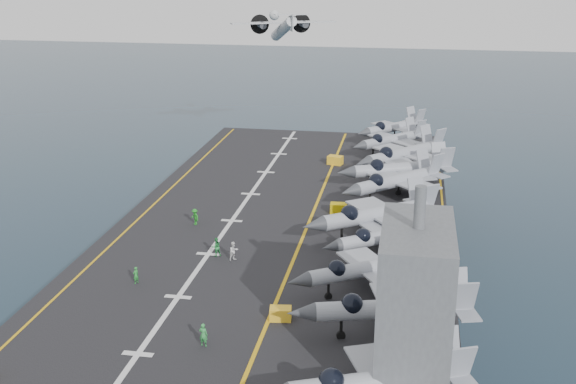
% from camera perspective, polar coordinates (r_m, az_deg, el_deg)
% --- Properties ---
extents(ground, '(500.00, 500.00, 0.00)m').
position_cam_1_polar(ground, '(87.81, -0.45, -8.90)').
color(ground, '#142135').
rests_on(ground, ground).
extents(hull, '(36.00, 90.00, 10.00)m').
position_cam_1_polar(hull, '(85.63, -0.46, -5.92)').
color(hull, '#56595E').
rests_on(hull, ground).
extents(flight_deck, '(38.00, 92.00, 0.40)m').
position_cam_1_polar(flight_deck, '(83.62, -0.47, -2.67)').
color(flight_deck, black).
rests_on(flight_deck, hull).
extents(foul_line, '(0.35, 90.00, 0.02)m').
position_cam_1_polar(foul_line, '(83.09, 1.57, -2.66)').
color(foul_line, gold).
rests_on(foul_line, flight_deck).
extents(landing_centerline, '(0.50, 90.00, 0.02)m').
position_cam_1_polar(landing_centerline, '(84.77, -4.47, -2.28)').
color(landing_centerline, silver).
rests_on(landing_centerline, flight_deck).
extents(deck_edge_port, '(0.25, 90.00, 0.02)m').
position_cam_1_polar(deck_edge_port, '(88.03, -11.43, -1.80)').
color(deck_edge_port, gold).
rests_on(deck_edge_port, flight_deck).
extents(deck_edge_stbd, '(0.25, 90.00, 0.02)m').
position_cam_1_polar(deck_edge_stbd, '(82.46, 12.30, -3.26)').
color(deck_edge_stbd, gold).
rests_on(deck_edge_stbd, flight_deck).
extents(island_superstructure, '(5.00, 10.00, 15.00)m').
position_cam_1_polar(island_superstructure, '(51.83, 10.00, -7.46)').
color(island_superstructure, '#56595E').
rests_on(island_superstructure, flight_deck).
extents(fighter_jet_0, '(17.54, 14.90, 5.16)m').
position_cam_1_polar(fighter_jet_0, '(50.42, 7.16, -14.51)').
color(fighter_jet_0, gray).
rests_on(fighter_jet_0, flight_deck).
extents(fighter_jet_1, '(17.27, 13.69, 5.27)m').
position_cam_1_polar(fighter_jet_1, '(59.59, 8.30, -8.99)').
color(fighter_jet_1, '#A2A9B3').
rests_on(fighter_jet_1, flight_deck).
extents(fighter_jet_2, '(16.88, 15.45, 4.88)m').
position_cam_1_polar(fighter_jet_2, '(66.85, 6.27, -5.94)').
color(fighter_jet_2, '#979DA6').
rests_on(fighter_jet_2, flight_deck).
extents(fighter_jet_3, '(16.29, 15.29, 4.71)m').
position_cam_1_polar(fighter_jet_3, '(74.85, 7.90, -3.35)').
color(fighter_jet_3, gray).
rests_on(fighter_jet_3, flight_deck).
extents(fighter_jet_4, '(19.51, 18.29, 5.64)m').
position_cam_1_polar(fighter_jet_4, '(79.55, 7.11, -1.62)').
color(fighter_jet_4, '#939CA2').
rests_on(fighter_jet_4, flight_deck).
extents(fighter_jet_5, '(18.61, 18.62, 5.48)m').
position_cam_1_polar(fighter_jet_5, '(91.79, 8.60, 1.00)').
color(fighter_jet_5, '#96A0A7').
rests_on(fighter_jet_5, flight_deck).
extents(fighter_jet_6, '(18.77, 15.99, 5.52)m').
position_cam_1_polar(fighter_jet_6, '(96.98, 8.98, 1.93)').
color(fighter_jet_6, gray).
rests_on(fighter_jet_6, flight_deck).
extents(fighter_jet_7, '(19.15, 19.56, 5.71)m').
position_cam_1_polar(fighter_jet_7, '(104.07, 9.15, 3.11)').
color(fighter_jet_7, '#A1A9B3').
rests_on(fighter_jet_7, flight_deck).
extents(fighter_jet_8, '(16.60, 16.82, 4.93)m').
position_cam_1_polar(fighter_jet_8, '(113.22, 8.21, 4.20)').
color(fighter_jet_8, gray).
rests_on(fighter_jet_8, flight_deck).
extents(tow_cart_a, '(1.98, 1.42, 1.11)m').
position_cam_1_polar(tow_cart_a, '(62.45, -0.59, -9.59)').
color(tow_cart_a, gold).
rests_on(tow_cart_a, flight_deck).
extents(tow_cart_b, '(2.06, 1.41, 1.20)m').
position_cam_1_polar(tow_cart_b, '(87.08, 4.02, -1.29)').
color(tow_cart_b, '#CAAA06').
rests_on(tow_cart_b, flight_deck).
extents(tow_cart_c, '(2.41, 1.88, 1.28)m').
position_cam_1_polar(tow_cart_c, '(107.17, 3.75, 2.53)').
color(tow_cart_c, yellow).
rests_on(tow_cart_c, flight_deck).
extents(crew_1, '(1.04, 1.20, 1.68)m').
position_cam_1_polar(crew_1, '(70.22, -11.93, -6.44)').
color(crew_1, '#268C33').
rests_on(crew_1, flight_deck).
extents(crew_2, '(1.45, 1.32, 2.01)m').
position_cam_1_polar(crew_2, '(74.97, -5.70, -4.33)').
color(crew_2, '#288A40').
rests_on(crew_2, flight_deck).
extents(crew_3, '(1.37, 1.31, 1.90)m').
position_cam_1_polar(crew_3, '(83.76, -7.37, -1.95)').
color(crew_3, '#1D871F').
rests_on(crew_3, flight_deck).
extents(crew_6, '(1.31, 0.99, 1.99)m').
position_cam_1_polar(crew_6, '(58.80, -6.70, -11.14)').
color(crew_6, green).
rests_on(crew_6, flight_deck).
extents(crew_7, '(1.41, 1.43, 2.01)m').
position_cam_1_polar(crew_7, '(73.78, -4.32, -4.68)').
color(crew_7, white).
rests_on(crew_7, flight_deck).
extents(transport_plane, '(24.02, 20.87, 4.76)m').
position_cam_1_polar(transport_plane, '(140.13, -0.36, 12.78)').
color(transport_plane, silver).
extents(fighter_jet_9, '(16.60, 16.82, 4.93)m').
position_cam_1_polar(fighter_jet_9, '(121.48, 8.36, 5.16)').
color(fighter_jet_9, gray).
rests_on(fighter_jet_9, flight_deck).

